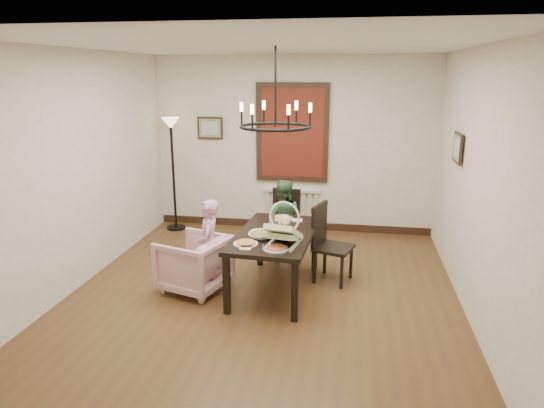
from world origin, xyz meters
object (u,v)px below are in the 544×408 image
(seated_man, at_px, (282,227))
(baby_bouncer, at_px, (284,230))
(dining_table, at_px, (275,240))
(chair_far, at_px, (283,223))
(elderly_woman, at_px, (209,254))
(armchair, at_px, (194,263))
(drinking_glass, at_px, (273,229))
(chair_right, at_px, (334,243))
(floor_lamp, at_px, (173,176))

(seated_man, xyz_separation_m, baby_bouncer, (0.22, -1.37, 0.41))
(dining_table, relative_size, chair_far, 1.71)
(elderly_woman, xyz_separation_m, baby_bouncer, (0.92, -0.22, 0.42))
(armchair, relative_size, drinking_glass, 4.92)
(chair_right, relative_size, baby_bouncer, 1.96)
(dining_table, distance_m, elderly_woman, 0.80)
(dining_table, xyz_separation_m, seated_man, (-0.06, 0.99, -0.16))
(chair_far, xyz_separation_m, baby_bouncer, (0.24, -1.60, 0.42))
(elderly_woman, bearing_deg, baby_bouncer, 64.80)
(drinking_glass, height_order, floor_lamp, floor_lamp)
(chair_far, relative_size, drinking_glass, 6.26)
(chair_far, xyz_separation_m, elderly_woman, (-0.68, -1.37, 0.00))
(floor_lamp, bearing_deg, armchair, -64.20)
(seated_man, height_order, floor_lamp, floor_lamp)
(chair_far, bearing_deg, drinking_glass, -81.20)
(elderly_woman, relative_size, seated_man, 0.99)
(drinking_glass, distance_m, floor_lamp, 2.93)
(elderly_woman, bearing_deg, floor_lamp, -161.96)
(chair_right, height_order, armchair, chair_right)
(dining_table, height_order, drinking_glass, drinking_glass)
(dining_table, height_order, floor_lamp, floor_lamp)
(chair_right, xyz_separation_m, armchair, (-1.62, -0.53, -0.16))
(armchair, bearing_deg, elderly_woman, 106.35)
(dining_table, bearing_deg, chair_right, 32.91)
(elderly_woman, bearing_deg, drinking_glass, 83.30)
(chair_far, distance_m, floor_lamp, 2.15)
(chair_far, relative_size, armchair, 1.27)
(armchair, xyz_separation_m, floor_lamp, (-1.06, 2.20, 0.57))
(armchair, relative_size, floor_lamp, 0.40)
(armchair, bearing_deg, chair_far, 165.00)
(elderly_woman, height_order, baby_bouncer, baby_bouncer)
(dining_table, xyz_separation_m, armchair, (-0.95, -0.16, -0.30))
(elderly_woman, height_order, drinking_glass, elderly_woman)
(chair_far, relative_size, elderly_woman, 0.99)
(chair_right, distance_m, floor_lamp, 3.19)
(seated_man, bearing_deg, baby_bouncer, 98.81)
(baby_bouncer, bearing_deg, chair_right, 65.90)
(dining_table, relative_size, baby_bouncer, 3.16)
(dining_table, bearing_deg, elderly_woman, -164.62)
(drinking_glass, xyz_separation_m, floor_lamp, (-2.00, 2.14, 0.11))
(seated_man, relative_size, drinking_glass, 6.36)
(chair_right, bearing_deg, floor_lamp, 75.74)
(seated_man, bearing_deg, dining_table, 93.38)
(chair_far, height_order, elderly_woman, elderly_woman)
(elderly_woman, xyz_separation_m, floor_lamp, (-1.25, 2.20, 0.44))
(floor_lamp, bearing_deg, seated_man, -28.33)
(drinking_glass, bearing_deg, floor_lamp, 133.15)
(chair_right, distance_m, baby_bouncer, 1.00)
(dining_table, xyz_separation_m, chair_right, (0.67, 0.38, -0.14))
(dining_table, bearing_deg, floor_lamp, 138.18)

